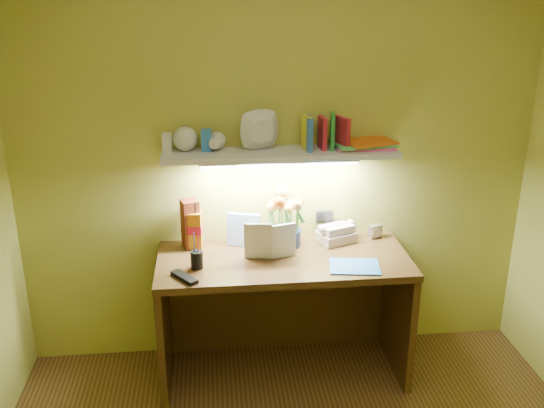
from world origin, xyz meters
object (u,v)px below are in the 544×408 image
at_px(telephone, 336,232).
at_px(flower_bouquet, 285,218).
at_px(desk_clock, 375,231).
at_px(whisky_bottle, 195,225).
at_px(desk, 283,316).

bearing_deg(telephone, flower_bouquet, 160.81).
relative_size(flower_bouquet, desk_clock, 4.24).
bearing_deg(whisky_bottle, telephone, 0.29).
height_order(flower_bouquet, telephone, flower_bouquet).
distance_m(desk, desk_clock, 0.74).
height_order(desk, whisky_bottle, whisky_bottle).
xyz_separation_m(desk, telephone, (0.33, 0.19, 0.44)).
bearing_deg(flower_bouquet, whisky_bottle, 179.03).
bearing_deg(whisky_bottle, flower_bouquet, -0.97).
distance_m(flower_bouquet, whisky_bottle, 0.51).
relative_size(desk, telephone, 6.94).
bearing_deg(flower_bouquet, telephone, 2.36).
height_order(flower_bouquet, whisky_bottle, flower_bouquet).
bearing_deg(desk_clock, telephone, 166.02).
xyz_separation_m(telephone, desk_clock, (0.24, 0.03, -0.02)).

